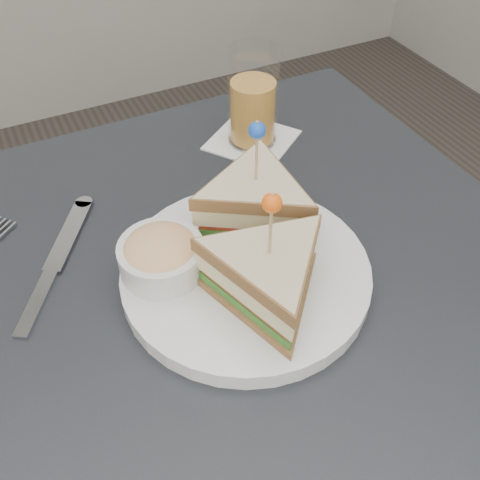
% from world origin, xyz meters
% --- Properties ---
extents(table, '(0.80, 0.80, 0.75)m').
position_xyz_m(table, '(0.00, 0.00, 0.67)').
color(table, black).
rests_on(table, ground).
extents(plate_meal, '(0.38, 0.38, 0.18)m').
position_xyz_m(plate_meal, '(0.01, -0.00, 0.80)').
color(plate_meal, silver).
rests_on(plate_meal, table).
extents(cutlery_knife, '(0.15, 0.21, 0.01)m').
position_xyz_m(cutlery_knife, '(-0.20, 0.11, 0.75)').
color(cutlery_knife, silver).
rests_on(cutlery_knife, table).
extents(drink_set, '(0.17, 0.17, 0.15)m').
position_xyz_m(drink_set, '(0.15, 0.25, 0.82)').
color(drink_set, white).
rests_on(drink_set, table).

